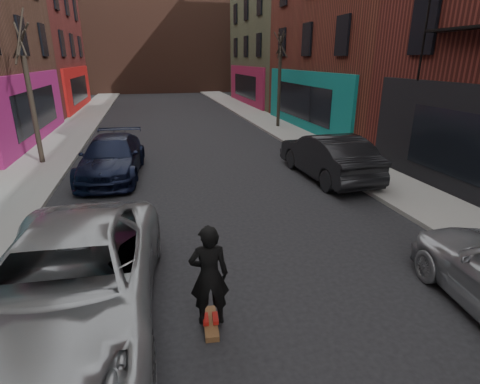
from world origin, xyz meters
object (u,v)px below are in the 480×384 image
parked_left_far (70,282)px  skateboarder (209,276)px  tree_left_far (28,81)px  parked_right_end (327,156)px  tree_right_far (280,70)px  parked_left_end (112,157)px  skateboard (211,323)px

parked_left_far → skateboarder: bearing=-11.4°
tree_left_far → parked_right_end: size_ratio=1.30×
parked_left_far → tree_right_far: bearing=64.1°
tree_right_far → parked_right_end: size_ratio=1.36×
parked_right_end → skateboarder: skateboarder is taller
skateboarder → parked_left_far: bearing=-9.5°
parked_left_end → parked_right_end: size_ratio=1.01×
tree_right_far → tree_left_far: bearing=-154.2°
tree_left_far → tree_right_far: (12.40, 6.00, 0.15)m
parked_left_end → tree_right_far: bearing=46.4°
skateboard → skateboarder: skateboarder is taller
tree_left_far → parked_left_end: (3.00, -2.36, -2.65)m
tree_left_far → parked_left_end: tree_left_far is taller
tree_right_far → parked_left_far: bearing=-119.0°
skateboard → tree_left_far: bearing=119.2°
parked_right_end → tree_right_far: bearing=-101.7°
tree_left_far → skateboard: 13.04m
tree_left_far → skateboarder: tree_left_far is taller
tree_right_far → skateboarder: (-7.23, -17.51, -2.57)m
tree_left_far → skateboard: tree_left_far is taller
parked_left_end → skateboard: parked_left_end is taller
parked_left_end → parked_right_end: 7.96m
parked_left_far → parked_right_end: (7.71, 6.58, 0.01)m
parked_left_end → skateboarder: bearing=-71.9°
tree_right_far → skateboard: 19.26m
skateboarder → skateboard: bearing=-0.0°
parked_left_end → skateboard: 9.42m
parked_left_far → skateboard: bearing=-11.4°
tree_left_far → parked_right_end: 11.84m
tree_right_far → parked_left_far: size_ratio=1.16×
skateboard → parked_left_far: bearing=170.5°
parked_left_far → parked_right_end: bearing=43.6°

